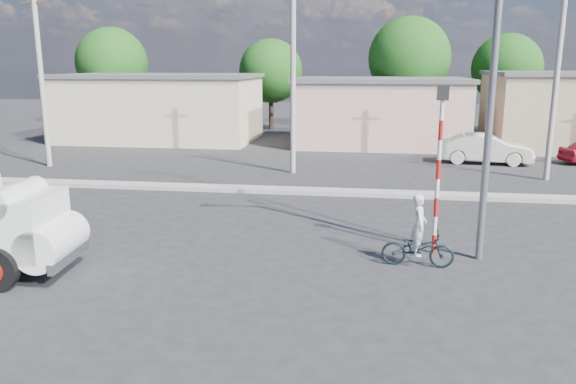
# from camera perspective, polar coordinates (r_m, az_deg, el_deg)

# --- Properties ---
(ground_plane) EXTENTS (120.00, 120.00, 0.00)m
(ground_plane) POSITION_cam_1_polar(r_m,az_deg,el_deg) (13.97, 1.92, -7.58)
(ground_plane) COLOR #272729
(ground_plane) RESTS_ON ground
(median) EXTENTS (40.00, 0.80, 0.16)m
(median) POSITION_cam_1_polar(r_m,az_deg,el_deg) (21.60, 4.31, 0.02)
(median) COLOR #99968E
(median) RESTS_ON ground
(bicycle) EXTENTS (1.78, 0.69, 0.92)m
(bicycle) POSITION_cam_1_polar(r_m,az_deg,el_deg) (14.20, 13.03, -5.60)
(bicycle) COLOR black
(bicycle) RESTS_ON ground
(cyclist) EXTENTS (0.39, 0.57, 1.53)m
(cyclist) POSITION_cam_1_polar(r_m,az_deg,el_deg) (14.11, 13.09, -4.43)
(cyclist) COLOR silver
(cyclist) RESTS_ON ground
(car_cream) EXTENTS (4.60, 1.98, 1.47)m
(car_cream) POSITION_cam_1_polar(r_m,az_deg,el_deg) (29.73, 19.39, 4.17)
(car_cream) COLOR beige
(car_cream) RESTS_ON ground
(traffic_pole) EXTENTS (0.28, 0.18, 4.36)m
(traffic_pole) POSITION_cam_1_polar(r_m,az_deg,el_deg) (14.79, 15.11, 3.55)
(traffic_pole) COLOR red
(traffic_pole) RESTS_ON ground
(streetlight) EXTENTS (2.34, 0.22, 9.00)m
(streetlight) POSITION_cam_1_polar(r_m,az_deg,el_deg) (14.46, 19.59, 12.49)
(streetlight) COLOR slate
(streetlight) RESTS_ON ground
(building_row) EXTENTS (37.80, 7.30, 4.44)m
(building_row) POSITION_cam_1_polar(r_m,az_deg,el_deg) (35.11, 7.84, 8.31)
(building_row) COLOR beige
(building_row) RESTS_ON ground
(tree_row) EXTENTS (34.13, 7.32, 8.10)m
(tree_row) POSITION_cam_1_polar(r_m,az_deg,el_deg) (41.78, 3.33, 12.82)
(tree_row) COLOR #38281E
(tree_row) RESTS_ON ground
(utility_poles) EXTENTS (35.40, 0.24, 8.00)m
(utility_poles) POSITION_cam_1_polar(r_m,az_deg,el_deg) (25.08, 12.70, 10.75)
(utility_poles) COLOR #99968E
(utility_poles) RESTS_ON ground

